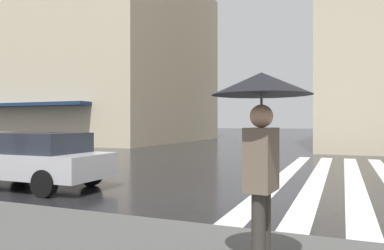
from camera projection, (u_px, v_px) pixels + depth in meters
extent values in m
plane|color=black|center=(285.00, 199.00, 8.01)|extent=(220.00, 220.00, 0.00)
cube|color=silver|center=(353.00, 178.00, 11.16)|extent=(13.00, 0.50, 0.01)
cube|color=silver|center=(319.00, 176.00, 11.54)|extent=(13.00, 0.50, 0.01)
cube|color=silver|center=(286.00, 174.00, 11.92)|extent=(13.00, 0.50, 0.01)
cube|color=beige|center=(90.00, 64.00, 36.15)|extent=(18.03, 20.26, 15.00)
cube|color=#192D4C|center=(8.00, 105.00, 27.28)|extent=(1.20, 14.18, 0.24)
cube|color=#B7B7BC|center=(31.00, 164.00, 9.45)|extent=(1.75, 4.10, 0.60)
cube|color=#232833|center=(35.00, 143.00, 9.40)|extent=(1.54, 2.46, 0.50)
cylinder|color=black|center=(20.00, 170.00, 10.69)|extent=(0.20, 0.62, 0.62)
cylinder|color=black|center=(44.00, 183.00, 8.22)|extent=(0.20, 0.62, 0.62)
cylinder|color=black|center=(91.00, 174.00, 9.75)|extent=(0.20, 0.62, 0.62)
cube|color=#6B5B4C|center=(261.00, 159.00, 3.49)|extent=(0.42, 0.28, 0.60)
sphere|color=tan|center=(261.00, 116.00, 3.49)|extent=(0.22, 0.22, 0.22)
cylinder|color=#38332D|center=(258.00, 239.00, 3.41)|extent=(0.13, 0.13, 0.86)
cylinder|color=#38332D|center=(264.00, 234.00, 3.57)|extent=(0.13, 0.13, 0.86)
cone|color=black|center=(261.00, 84.00, 3.49)|extent=(0.95, 0.95, 0.21)
cylinder|color=#4C4C51|center=(261.00, 138.00, 3.49)|extent=(0.02, 0.02, 0.81)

